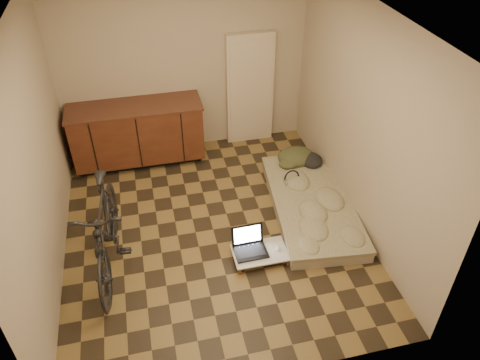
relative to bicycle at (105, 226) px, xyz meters
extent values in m
cube|color=olive|center=(1.20, 0.29, -0.58)|extent=(3.50, 4.00, 0.00)
cube|color=silver|center=(1.20, 0.29, 2.02)|extent=(3.50, 4.00, 0.00)
cube|color=#BEAB92|center=(1.20, 2.29, 0.72)|extent=(3.50, 0.00, 2.60)
cube|color=#BEAB92|center=(1.20, -1.71, 0.72)|extent=(3.50, 0.00, 2.60)
cube|color=#BEAB92|center=(-0.55, 0.29, 0.72)|extent=(0.00, 4.00, 2.60)
cube|color=#BEAB92|center=(2.95, 0.29, 0.72)|extent=(0.00, 4.00, 2.60)
cube|color=black|center=(0.45, 2.03, -0.53)|extent=(1.70, 0.48, 0.10)
cube|color=#492114|center=(0.45, 1.99, -0.09)|extent=(1.80, 0.60, 0.78)
cube|color=#502A1D|center=(0.45, 1.99, 0.32)|extent=(1.84, 0.62, 0.03)
cube|color=beige|center=(2.15, 2.23, 0.27)|extent=(0.70, 0.10, 1.70)
imported|color=black|center=(0.00, 0.00, 0.00)|extent=(0.67, 1.83, 1.16)
cube|color=#AEA18B|center=(2.50, 0.38, -0.52)|extent=(1.16, 2.09, 0.13)
cube|color=#B8AF8D|center=(2.50, 0.38, -0.43)|extent=(1.18, 2.11, 0.05)
cube|color=brown|center=(1.35, -0.47, -0.54)|extent=(0.03, 0.03, 0.09)
cube|color=brown|center=(1.35, -0.13, -0.54)|extent=(0.03, 0.03, 0.09)
cube|color=brown|center=(1.91, -0.47, -0.54)|extent=(0.03, 0.03, 0.09)
cube|color=brown|center=(1.91, -0.13, -0.54)|extent=(0.03, 0.03, 0.09)
cube|color=silver|center=(1.63, -0.30, -0.49)|extent=(0.62, 0.40, 0.02)
cube|color=black|center=(1.53, -0.29, -0.47)|extent=(0.37, 0.27, 0.02)
cube|color=black|center=(1.52, -0.12, -0.34)|extent=(0.37, 0.08, 0.23)
cube|color=white|center=(1.52, -0.12, -0.34)|extent=(0.31, 0.06, 0.19)
ellipsoid|color=silver|center=(1.84, -0.31, -0.46)|extent=(0.05, 0.09, 0.03)
camera|label=1|loc=(0.55, -3.87, 3.37)|focal=35.00mm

